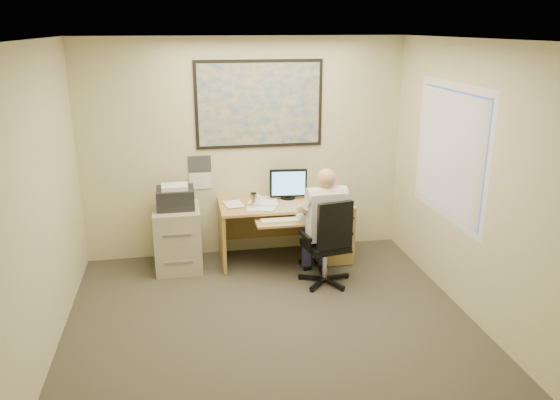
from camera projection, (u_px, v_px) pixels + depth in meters
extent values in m
cube|color=#3A372D|center=(277.00, 343.00, 5.06)|extent=(4.00, 4.50, 0.00)
cube|color=white|center=(277.00, 41.00, 4.24)|extent=(4.00, 4.50, 0.00)
cube|color=beige|center=(245.00, 149.00, 6.76)|extent=(4.00, 0.00, 2.70)
cube|color=beige|center=(362.00, 354.00, 2.54)|extent=(4.00, 0.00, 2.70)
cube|color=beige|center=(28.00, 220.00, 4.30)|extent=(0.00, 4.50, 2.70)
cube|color=beige|center=(492.00, 193.00, 5.00)|extent=(0.00, 4.50, 2.70)
cube|color=tan|center=(285.00, 203.00, 6.67)|extent=(1.60, 0.75, 0.03)
cube|color=#AD8C46|center=(330.00, 229.00, 6.88)|extent=(0.45, 0.70, 0.70)
cube|color=#AD8C46|center=(222.00, 236.00, 6.65)|extent=(0.04, 0.70, 0.70)
cube|color=#AD8C46|center=(280.00, 216.00, 7.08)|extent=(1.55, 0.03, 0.55)
cylinder|color=black|center=(288.00, 198.00, 6.81)|extent=(0.18, 0.18, 0.02)
cube|color=black|center=(288.00, 183.00, 6.73)|extent=(0.46, 0.08, 0.35)
cube|color=#56A9EA|center=(289.00, 184.00, 6.71)|extent=(0.41, 0.04, 0.30)
cube|color=tan|center=(280.00, 222.00, 6.24)|extent=(0.55, 0.30, 0.02)
cube|color=beige|center=(280.00, 221.00, 6.24)|extent=(0.43, 0.14, 0.02)
cube|color=black|center=(320.00, 199.00, 6.71)|extent=(0.21, 0.20, 0.05)
cylinder|color=silver|center=(254.00, 200.00, 6.45)|extent=(0.08, 0.08, 0.17)
cylinder|color=white|center=(256.00, 199.00, 6.63)|extent=(0.08, 0.08, 0.10)
cube|color=white|center=(248.00, 204.00, 6.58)|extent=(0.60, 0.56, 0.02)
cube|color=#1E4C93|center=(259.00, 104.00, 6.60)|extent=(1.56, 0.03, 1.06)
cube|color=white|center=(200.00, 173.00, 6.73)|extent=(0.28, 0.01, 0.42)
cube|color=#ABA089|center=(178.00, 238.00, 6.56)|extent=(0.55, 0.65, 0.76)
cube|color=black|center=(175.00, 198.00, 6.41)|extent=(0.44, 0.38, 0.24)
cube|color=white|center=(175.00, 187.00, 6.34)|extent=(0.30, 0.24, 0.05)
cylinder|color=silver|center=(325.00, 263.00, 6.20)|extent=(0.06, 0.06, 0.38)
cube|color=black|center=(325.00, 246.00, 6.13)|extent=(0.52, 0.52, 0.07)
cube|color=black|center=(328.00, 226.00, 5.82)|extent=(0.41, 0.13, 0.53)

